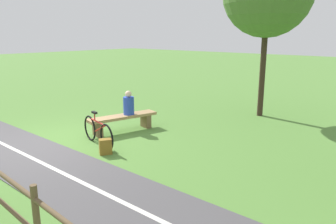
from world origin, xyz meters
TOP-DOWN VIEW (x-y plane):
  - ground_plane at (0.00, 0.00)m, footprint 80.00×80.00m
  - paved_path at (0.82, 4.00)m, footprint 2.12×36.01m
  - path_centre_line at (0.82, 4.00)m, footprint 0.29×32.00m
  - bench at (-1.98, 0.53)m, footprint 2.13×0.94m
  - person_seated at (-2.19, 0.58)m, footprint 0.38×0.38m
  - bicycle at (-0.75, 0.98)m, footprint 0.42×1.65m
  - backpack at (-0.48, 1.62)m, footprint 0.35×0.32m

SIDE VIEW (x-z plane):
  - ground_plane at x=0.00m, z-range 0.00..0.00m
  - paved_path at x=0.82m, z-range 0.00..0.02m
  - path_centre_line at x=0.82m, z-range 0.02..0.02m
  - backpack at x=-0.48m, z-range 0.00..0.37m
  - bench at x=-1.98m, z-range 0.10..0.59m
  - bicycle at x=-0.75m, z-range -0.07..0.79m
  - person_seated at x=-2.19m, z-range 0.44..1.14m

